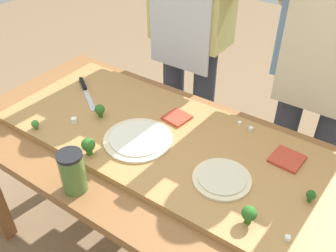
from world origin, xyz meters
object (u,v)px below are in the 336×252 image
object	(u,v)px
pizza_slice_near_left	(287,159)
broccoli_floret_back_left	(35,124)
pizza_slice_near_right	(177,118)
cheese_crumble_a	(239,123)
broccoli_floret_front_left	(100,110)
cheese_crumble_c	(251,129)
prep_table	(160,166)
chefs_knife	(85,89)
pizza_whole_cheese_artichoke	(222,179)
broccoli_floret_center_right	(88,145)
broccoli_floret_center_left	(311,195)
sauce_jar	(73,172)
cook_left	(190,23)
pizza_whole_white_garlic	(138,139)
broccoli_floret_back_right	(249,214)
cheese_crumble_d	(74,120)
cook_right	(327,58)
cheese_crumble_b	(288,238)

from	to	relation	value
pizza_slice_near_left	broccoli_floret_back_left	size ratio (longest dim) A/B	2.65
pizza_slice_near_right	cheese_crumble_a	world-z (taller)	cheese_crumble_a
broccoli_floret_front_left	cheese_crumble_c	distance (m)	0.63
prep_table	chefs_knife	xyz separation A→B (m)	(-0.52, 0.12, 0.13)
chefs_knife	broccoli_floret_back_left	size ratio (longest dim) A/B	6.11
pizza_whole_cheese_artichoke	cheese_crumble_c	world-z (taller)	same
broccoli_floret_center_right	cheese_crumble_c	size ratio (longest dim) A/B	4.21
broccoli_floret_center_left	sauce_jar	world-z (taller)	sauce_jar
broccoli_floret_center_left	broccoli_floret_center_right	xyz separation A→B (m)	(-0.75, -0.24, 0.01)
cheese_crumble_c	cook_left	world-z (taller)	cook_left
pizza_whole_white_garlic	pizza_whole_cheese_artichoke	world-z (taller)	same
pizza_whole_white_garlic	cheese_crumble_a	xyz separation A→B (m)	(0.28, 0.32, -0.00)
broccoli_floret_back_right	cheese_crumble_a	bearing A→B (deg)	118.80
prep_table	broccoli_floret_back_left	xyz separation A→B (m)	(-0.47, -0.21, 0.15)
cheese_crumble_c	pizza_slice_near_left	bearing A→B (deg)	-25.36
prep_table	broccoli_floret_back_right	distance (m)	0.50
chefs_knife	cheese_crumble_d	distance (m)	0.26
pizza_whole_cheese_artichoke	broccoli_floret_front_left	distance (m)	0.60
pizza_whole_cheese_artichoke	cheese_crumble_a	world-z (taller)	pizza_whole_cheese_artichoke
cheese_crumble_c	cook_left	distance (m)	0.67
pizza_whole_white_garlic	sauce_jar	world-z (taller)	sauce_jar
broccoli_floret_front_left	cheese_crumble_a	world-z (taller)	broccoli_floret_front_left
cheese_crumble_d	broccoli_floret_center_right	bearing A→B (deg)	-29.08
pizza_whole_cheese_artichoke	broccoli_floret_front_left	size ratio (longest dim) A/B	3.49
broccoli_floret_center_left	broccoli_floret_back_left	world-z (taller)	broccoli_floret_center_left
broccoli_floret_front_left	cook_right	size ratio (longest dim) A/B	0.04
pizza_slice_near_left	broccoli_floret_center_right	size ratio (longest dim) A/B	1.53
cheese_crumble_d	sauce_jar	distance (m)	0.36
broccoli_floret_back_right	cook_left	size ratio (longest dim) A/B	0.04
prep_table	cheese_crumble_c	bearing A→B (deg)	46.59
broccoli_floret_back_right	broccoli_floret_back_left	size ratio (longest dim) A/B	1.60
prep_table	broccoli_floret_center_left	world-z (taller)	broccoli_floret_center_left
broccoli_floret_front_left	sauce_jar	distance (m)	0.39
chefs_knife	pizza_whole_cheese_artichoke	world-z (taller)	same
prep_table	cook_left	world-z (taller)	cook_left
broccoli_floret_center_left	cook_left	xyz separation A→B (m)	(-0.84, 0.60, 0.19)
broccoli_floret_front_left	cheese_crumble_d	distance (m)	0.12
pizza_whole_cheese_artichoke	cheese_crumble_a	xyz separation A→B (m)	(-0.09, 0.32, -0.00)
pizza_slice_near_left	cheese_crumble_d	xyz separation A→B (m)	(-0.81, -0.28, 0.00)
broccoli_floret_center_right	broccoli_floret_back_left	xyz separation A→B (m)	(-0.29, -0.01, -0.02)
pizza_slice_near_right	chefs_knife	bearing A→B (deg)	-173.39
broccoli_floret_back_left	broccoli_floret_front_left	bearing A→B (deg)	53.63
broccoli_floret_back_left	pizza_whole_white_garlic	bearing A→B (deg)	24.41
broccoli_floret_back_right	broccoli_floret_front_left	world-z (taller)	broccoli_floret_back_right
broccoli_floret_back_left	cook_left	size ratio (longest dim) A/B	0.02
cheese_crumble_b	pizza_whole_white_garlic	bearing A→B (deg)	170.23
sauce_jar	cheese_crumble_c	bearing A→B (deg)	58.67
cheese_crumble_c	broccoli_floret_back_right	bearing A→B (deg)	-66.57
cheese_crumble_d	broccoli_floret_center_left	bearing A→B (deg)	7.89
pizza_whole_white_garlic	cook_right	xyz separation A→B (m)	(0.48, 0.67, 0.21)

